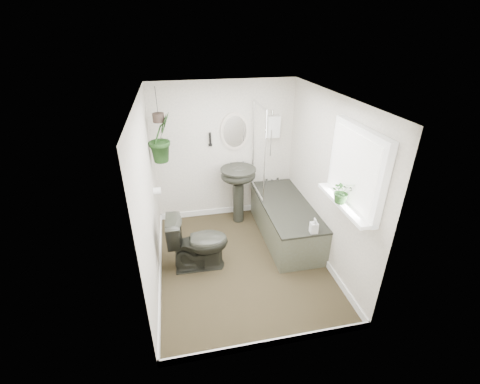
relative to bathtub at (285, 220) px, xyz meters
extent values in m
cube|color=black|center=(-0.80, -0.50, -0.30)|extent=(2.30, 2.80, 0.02)
cube|color=white|center=(-0.80, -0.50, 2.02)|extent=(2.30, 2.80, 0.02)
cube|color=silver|center=(-0.80, 0.91, 0.86)|extent=(2.30, 0.02, 2.30)
cube|color=silver|center=(-0.80, -1.91, 0.86)|extent=(2.30, 0.02, 2.30)
cube|color=silver|center=(-1.96, -0.50, 0.86)|extent=(0.02, 2.80, 2.30)
cube|color=silver|center=(0.36, -0.50, 0.86)|extent=(0.02, 2.80, 2.30)
cube|color=white|center=(-0.80, -0.50, -0.24)|extent=(2.30, 2.80, 0.10)
cube|color=white|center=(0.00, 0.84, 1.26)|extent=(0.20, 0.10, 0.35)
ellipsoid|color=beige|center=(-0.63, 0.87, 1.21)|extent=(0.46, 0.03, 0.62)
cylinder|color=black|center=(-1.03, 0.86, 1.11)|extent=(0.04, 0.04, 0.22)
cylinder|color=white|center=(-1.90, 0.20, 0.61)|extent=(0.11, 0.11, 0.11)
cube|color=white|center=(0.29, -1.20, 1.36)|extent=(0.08, 1.00, 0.90)
cube|color=white|center=(0.22, -1.20, 0.94)|extent=(0.18, 1.00, 0.04)
cube|color=white|center=(0.24, -1.20, 1.36)|extent=(0.01, 0.86, 0.76)
imported|color=black|center=(-1.40, -0.46, 0.12)|extent=(0.81, 0.48, 0.81)
imported|color=black|center=(0.17, -1.20, 1.09)|extent=(0.29, 0.26, 0.27)
imported|color=black|center=(-1.77, 0.45, 1.31)|extent=(0.47, 0.49, 0.69)
imported|color=black|center=(0.10, -0.79, 0.40)|extent=(0.10, 0.11, 0.21)
cylinder|color=#2D221D|center=(-1.77, 0.45, 1.60)|extent=(0.16, 0.16, 0.12)
camera|label=1|loc=(-1.56, -4.02, 2.71)|focal=24.00mm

